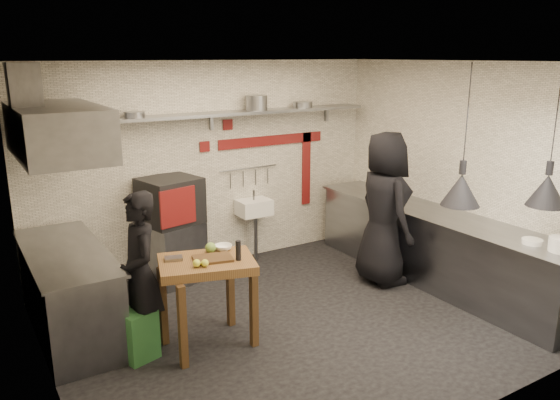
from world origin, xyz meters
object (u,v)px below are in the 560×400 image
green_bin (138,334)px  prep_table (208,303)px  combi_oven (170,201)px  chef_left (140,274)px  chef_right (384,209)px  oven_stand (175,252)px

green_bin → prep_table: bearing=-11.0°
combi_oven → green_bin: bearing=-134.4°
combi_oven → chef_left: 1.76m
combi_oven → chef_left: bearing=-133.4°
combi_oven → chef_right: size_ratio=0.34×
oven_stand → combi_oven: bearing=-174.8°
chef_left → prep_table: bearing=72.8°
combi_oven → chef_right: chef_right is taller
oven_stand → chef_left: size_ratio=0.49×
prep_table → chef_right: bearing=23.4°
oven_stand → prep_table: 1.76m
oven_stand → green_bin: (-1.01, -1.60, -0.15)m
oven_stand → green_bin: 1.89m
oven_stand → chef_right: 2.75m
green_bin → chef_right: size_ratio=0.25×
chef_right → oven_stand: bearing=69.2°
prep_table → chef_left: bearing=175.5°
oven_stand → chef_right: size_ratio=0.41×
oven_stand → combi_oven: 0.69m
green_bin → oven_stand: bearing=57.8°
prep_table → chef_right: chef_right is taller
green_bin → combi_oven: bearing=58.3°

